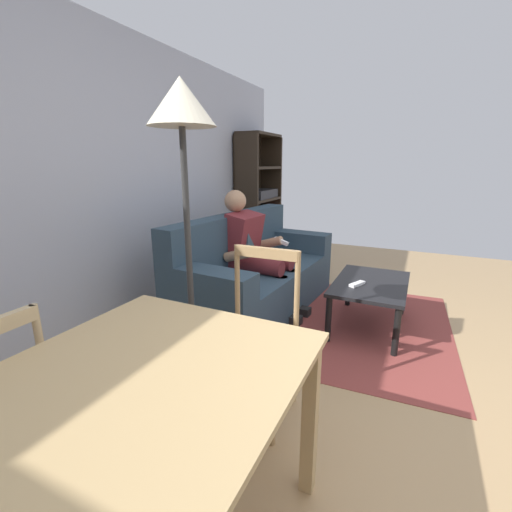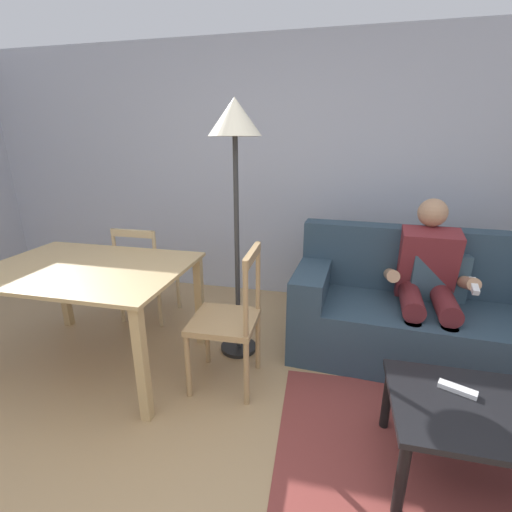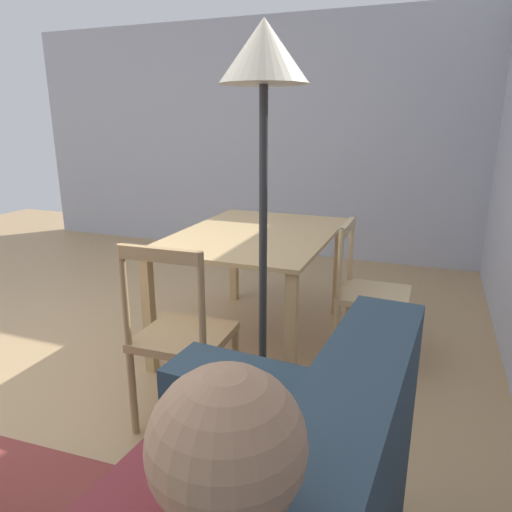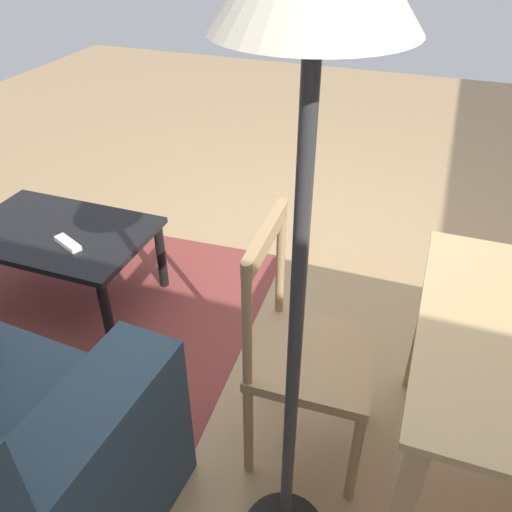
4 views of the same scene
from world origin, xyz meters
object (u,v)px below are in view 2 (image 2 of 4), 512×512
Objects in this scene: dining_chair_near_wall at (147,273)px; floor_lamp at (235,144)px; dining_table at (88,280)px; dining_chair_facing_couch at (229,321)px; tv_remote at (458,389)px; coffee_table at (494,419)px; couch at (427,313)px; person_lounging at (427,281)px.

dining_chair_near_wall is 0.47× the size of floor_lamp.
dining_table is 1.03m from dining_chair_facing_couch.
dining_chair_facing_couch is (-1.27, 0.35, 0.03)m from tv_remote.
tv_remote is at bearing 145.96° from coffee_table.
floor_lamp is at bearing 22.44° from dining_table.
dining_chair_facing_couch reaches higher than couch.
dining_chair_near_wall is (-2.29, 1.11, -0.00)m from tv_remote.
couch is 1.47× the size of dining_table.
dining_chair_near_wall is 0.91× the size of dining_chair_facing_couch.
dining_table is (-2.29, 0.35, 0.22)m from tv_remote.
couch reaches higher than dining_chair_near_wall.
couch is 2.30× the size of dining_chair_near_wall.
dining_table is 1.56× the size of dining_chair_near_wall.
couch is 1.88m from floor_lamp.
person_lounging is 1.01m from tv_remote.
dining_table is (-2.43, 0.45, 0.29)m from coffee_table.
floor_lamp is (-1.37, -0.25, 0.95)m from person_lounging.
dining_chair_near_wall is at bearing 177.25° from person_lounging.
dining_chair_near_wall is (-2.43, 1.20, 0.07)m from coffee_table.
dining_chair_facing_couch is (-1.41, 0.45, 0.10)m from coffee_table.
dining_chair_facing_couch is (1.02, -0.76, 0.03)m from dining_chair_near_wall.
dining_chair_facing_couch is (1.02, 0.00, -0.19)m from dining_table.
tv_remote is 0.12× the size of dining_table.
couch is 0.27m from person_lounging.
floor_lamp is at bearing 149.94° from coffee_table.
dining_chair_near_wall is 1.53m from floor_lamp.
dining_table reaches higher than tv_remote.
floor_lamp is (-1.40, -0.26, 1.22)m from couch.
person_lounging is 6.96× the size of tv_remote.
tv_remote is at bearing -94.70° from couch.
person_lounging reaches higher than couch.
coffee_table is 0.18m from tv_remote.
person_lounging is 1.23× the size of dining_chair_facing_couch.
couch reaches higher than dining_table.
coffee_table is 5.41× the size of tv_remote.
floor_lamp reaches higher than couch.
couch is at bearing 24.66° from person_lounging.
couch is at bearing 26.07° from dining_chair_facing_couch.
couch is 2.19× the size of coffee_table.
dining_table is at bearing 169.58° from coffee_table.
person_lounging reaches higher than dining_chair_facing_couch.
coffee_table is at bearing -17.60° from dining_chair_facing_couch.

